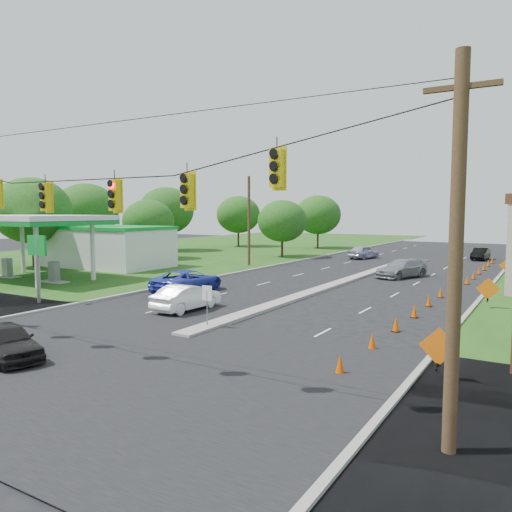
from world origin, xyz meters
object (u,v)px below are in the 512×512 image
Objects in this scene: gas_station at (96,242)px; black_sedan at (7,341)px; blue_pickup at (188,281)px; white_sedan at (187,297)px.

gas_station is 29.92m from black_sedan.
black_sedan is 0.73× the size of blue_pickup.
black_sedan is (20.14, -22.05, -1.88)m from gas_station.
black_sedan is 16.23m from blue_pickup.
gas_station is 4.84× the size of black_sedan.
white_sedan is at bearing 15.40° from black_sedan.
white_sedan reaches higher than black_sedan.
gas_station is 17.42m from blue_pickup.
gas_station reaches higher than blue_pickup.
gas_station reaches higher than black_sedan.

